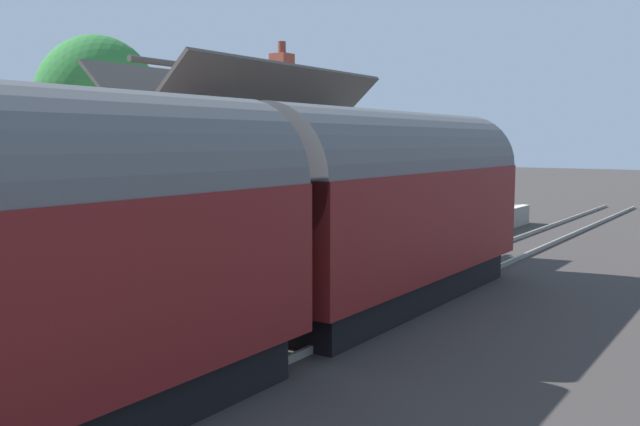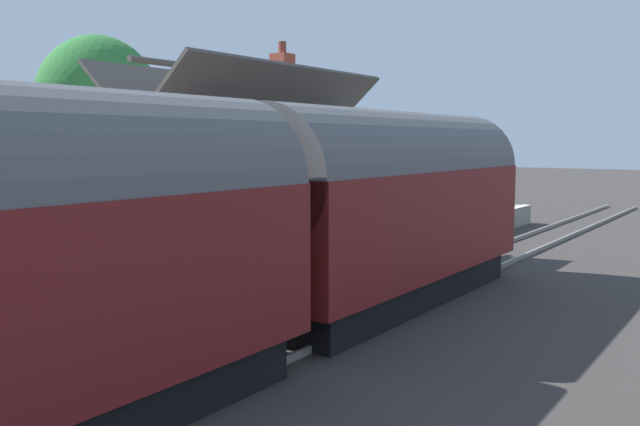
% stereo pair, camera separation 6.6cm
% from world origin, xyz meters
% --- Properties ---
extents(ground_plane, '(160.00, 160.00, 0.00)m').
position_xyz_m(ground_plane, '(0.00, 0.00, 0.00)').
color(ground_plane, '#383330').
extents(platform, '(32.00, 5.71, 0.82)m').
position_xyz_m(platform, '(0.00, 3.85, 0.41)').
color(platform, gray).
rests_on(platform, ground).
extents(platform_edge_coping, '(32.00, 0.36, 0.02)m').
position_xyz_m(platform_edge_coping, '(0.00, 1.18, 0.83)').
color(platform_edge_coping, beige).
rests_on(platform_edge_coping, platform).
extents(rail_near, '(52.00, 0.08, 0.14)m').
position_xyz_m(rail_near, '(0.00, -1.62, 0.07)').
color(rail_near, gray).
rests_on(rail_near, ground).
extents(rail_far, '(52.00, 0.08, 0.14)m').
position_xyz_m(rail_far, '(0.00, -0.18, 0.07)').
color(rail_far, gray).
rests_on(rail_far, ground).
extents(train, '(26.99, 2.73, 4.32)m').
position_xyz_m(train, '(-9.39, -0.90, 2.22)').
color(train, black).
rests_on(train, ground).
extents(station_building, '(8.30, 3.86, 5.80)m').
position_xyz_m(station_building, '(1.05, 4.49, 2.52)').
color(station_building, white).
rests_on(station_building, platform).
extents(bench_platform_end, '(1.40, 0.43, 0.88)m').
position_xyz_m(bench_platform_end, '(10.00, 2.73, 1.30)').
color(bench_platform_end, '#26727F').
rests_on(bench_platform_end, platform).
extents(bench_by_lamp, '(1.42, 0.50, 0.88)m').
position_xyz_m(bench_by_lamp, '(-6.58, 2.85, 1.30)').
color(bench_by_lamp, '#26727F').
rests_on(bench_by_lamp, platform).
extents(bench_mid_platform, '(1.41, 0.48, 0.88)m').
position_xyz_m(bench_mid_platform, '(7.11, 2.64, 1.30)').
color(bench_mid_platform, '#26727F').
rests_on(bench_mid_platform, platform).
extents(planter_by_door, '(0.48, 0.48, 0.73)m').
position_xyz_m(planter_by_door, '(6.76, 4.48, 1.23)').
color(planter_by_door, '#9E5138').
rests_on(planter_by_door, platform).
extents(planter_edge_far, '(1.03, 0.32, 0.64)m').
position_xyz_m(planter_edge_far, '(11.11, 4.24, 1.13)').
color(planter_edge_far, black).
rests_on(planter_edge_far, platform).
extents(station_sign_board, '(0.96, 0.06, 1.57)m').
position_xyz_m(station_sign_board, '(-1.25, 1.96, 2.01)').
color(station_sign_board, black).
rests_on(station_sign_board, platform).
extents(tree_behind_building, '(4.29, 3.73, 7.13)m').
position_xyz_m(tree_behind_building, '(0.80, 10.79, 4.88)').
color(tree_behind_building, '#4C3828').
rests_on(tree_behind_building, ground).
extents(tree_far_left, '(3.14, 2.90, 6.96)m').
position_xyz_m(tree_far_left, '(10.66, 13.81, 5.46)').
color(tree_far_left, '#4C3828').
rests_on(tree_far_left, ground).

